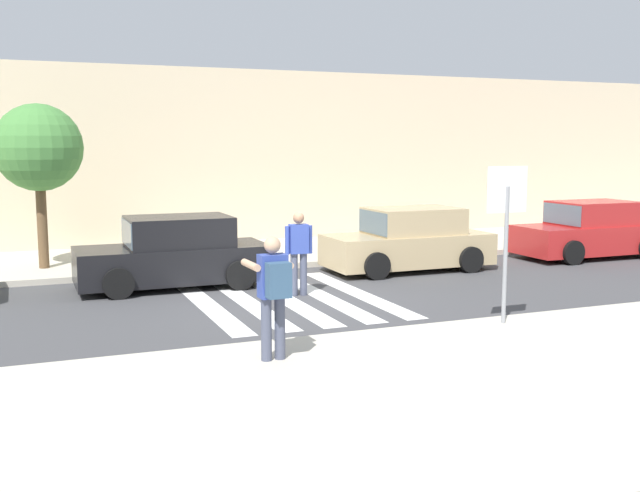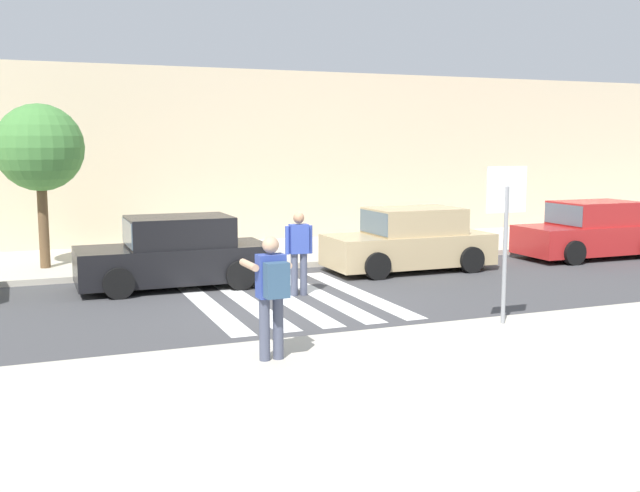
{
  "view_description": "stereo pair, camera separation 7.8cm",
  "coord_description": "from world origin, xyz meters",
  "px_view_note": "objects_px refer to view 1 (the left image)",
  "views": [
    {
      "loc": [
        -4.92,
        -13.83,
        3.12
      ],
      "look_at": [
        0.6,
        -0.2,
        1.1
      ],
      "focal_mm": 42.0,
      "sensor_mm": 36.0,
      "label": 1
    },
    {
      "loc": [
        -4.85,
        -13.86,
        3.12
      ],
      "look_at": [
        0.6,
        -0.2,
        1.1
      ],
      "focal_mm": 42.0,
      "sensor_mm": 36.0,
      "label": 2
    }
  ],
  "objects_px": {
    "stop_sign": "(506,209)",
    "parked_car_tan": "(409,241)",
    "photographer_with_backpack": "(273,287)",
    "parked_car_black": "(174,254)",
    "parked_car_red": "(590,231)",
    "street_tree_west": "(38,149)",
    "pedestrian_crossing": "(299,249)"
  },
  "relations": [
    {
      "from": "pedestrian_crossing",
      "to": "photographer_with_backpack",
      "type": "bearing_deg",
      "value": -114.29
    },
    {
      "from": "stop_sign",
      "to": "parked_car_tan",
      "type": "height_order",
      "value": "stop_sign"
    },
    {
      "from": "pedestrian_crossing",
      "to": "street_tree_west",
      "type": "height_order",
      "value": "street_tree_west"
    },
    {
      "from": "street_tree_west",
      "to": "parked_car_red",
      "type": "bearing_deg",
      "value": -11.56
    },
    {
      "from": "photographer_with_backpack",
      "to": "street_tree_west",
      "type": "distance_m",
      "value": 9.98
    },
    {
      "from": "photographer_with_backpack",
      "to": "parked_car_black",
      "type": "relative_size",
      "value": 0.42
    },
    {
      "from": "pedestrian_crossing",
      "to": "parked_car_red",
      "type": "xyz_separation_m",
      "value": [
        9.25,
        1.87,
        -0.25
      ]
    },
    {
      "from": "photographer_with_backpack",
      "to": "parked_car_red",
      "type": "bearing_deg",
      "value": 29.99
    },
    {
      "from": "parked_car_tan",
      "to": "parked_car_red",
      "type": "distance_m",
      "value": 5.65
    },
    {
      "from": "photographer_with_backpack",
      "to": "parked_car_black",
      "type": "distance_m",
      "value": 6.58
    },
    {
      "from": "photographer_with_backpack",
      "to": "parked_car_black",
      "type": "xyz_separation_m",
      "value": [
        -0.08,
        6.56,
        -0.44
      ]
    },
    {
      "from": "stop_sign",
      "to": "parked_car_black",
      "type": "distance_m",
      "value": 7.46
    },
    {
      "from": "parked_car_red",
      "to": "street_tree_west",
      "type": "distance_m",
      "value": 14.51
    },
    {
      "from": "stop_sign",
      "to": "parked_car_red",
      "type": "height_order",
      "value": "stop_sign"
    },
    {
      "from": "stop_sign",
      "to": "parked_car_tan",
      "type": "distance_m",
      "value": 6.26
    },
    {
      "from": "parked_car_black",
      "to": "parked_car_tan",
      "type": "relative_size",
      "value": 1.0
    },
    {
      "from": "parked_car_black",
      "to": "parked_car_red",
      "type": "relative_size",
      "value": 1.0
    },
    {
      "from": "stop_sign",
      "to": "photographer_with_backpack",
      "type": "xyz_separation_m",
      "value": [
        -4.25,
        -0.62,
        -0.88
      ]
    },
    {
      "from": "photographer_with_backpack",
      "to": "parked_car_red",
      "type": "distance_m",
      "value": 13.14
    },
    {
      "from": "stop_sign",
      "to": "street_tree_west",
      "type": "bearing_deg",
      "value": 128.14
    },
    {
      "from": "photographer_with_backpack",
      "to": "parked_car_red",
      "type": "height_order",
      "value": "photographer_with_backpack"
    },
    {
      "from": "stop_sign",
      "to": "parked_car_tan",
      "type": "bearing_deg",
      "value": 76.03
    },
    {
      "from": "pedestrian_crossing",
      "to": "parked_car_tan",
      "type": "bearing_deg",
      "value": 27.45
    },
    {
      "from": "parked_car_black",
      "to": "parked_car_tan",
      "type": "height_order",
      "value": "same"
    },
    {
      "from": "stop_sign",
      "to": "parked_car_red",
      "type": "bearing_deg",
      "value": 39.81
    },
    {
      "from": "photographer_with_backpack",
      "to": "pedestrian_crossing",
      "type": "xyz_separation_m",
      "value": [
        2.12,
        4.69,
        -0.19
      ]
    },
    {
      "from": "photographer_with_backpack",
      "to": "parked_car_tan",
      "type": "bearing_deg",
      "value": 48.91
    },
    {
      "from": "pedestrian_crossing",
      "to": "street_tree_west",
      "type": "bearing_deg",
      "value": 135.26
    },
    {
      "from": "parked_car_black",
      "to": "pedestrian_crossing",
      "type": "bearing_deg",
      "value": -40.48
    },
    {
      "from": "street_tree_west",
      "to": "parked_car_black",
      "type": "bearing_deg",
      "value": -47.92
    },
    {
      "from": "pedestrian_crossing",
      "to": "parked_car_red",
      "type": "bearing_deg",
      "value": 11.45
    },
    {
      "from": "stop_sign",
      "to": "street_tree_west",
      "type": "xyz_separation_m",
      "value": [
        -6.92,
        8.81,
        0.95
      ]
    }
  ]
}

